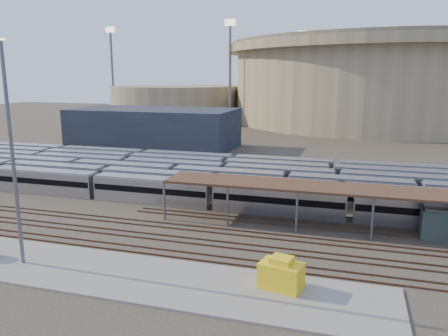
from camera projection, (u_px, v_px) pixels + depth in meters
name	position (u px, v px, depth m)	size (l,w,h in m)	color
ground	(220.00, 229.00, 53.78)	(420.00, 420.00, 0.00)	#383026
apron	(123.00, 275.00, 41.10)	(50.00, 9.00, 0.20)	gray
subway_trains	(232.00, 179.00, 71.76)	(124.52, 23.90, 3.60)	#A2A1A6
inspection_shed	(412.00, 195.00, 50.35)	(60.30, 6.00, 5.30)	#5D5C61
empty_tracks	(207.00, 243.00, 49.08)	(170.00, 9.62, 0.18)	#4C3323
stadium	(382.00, 80.00, 174.59)	(124.00, 124.00, 32.50)	gray
secondary_arena	(176.00, 102.00, 190.94)	(56.00, 56.00, 14.00)	gray
service_building	(154.00, 128.00, 114.07)	(42.00, 20.00, 10.00)	#1E232D
floodlight_0	(230.00, 69.00, 160.97)	(4.00, 1.00, 38.40)	#5D5C61
floodlight_1	(112.00, 70.00, 185.71)	(4.00, 1.00, 38.40)	#5D5C61
floodlight_3	(301.00, 71.00, 202.24)	(4.00, 1.00, 38.40)	#5D5C61
yard_light_pole	(12.00, 155.00, 41.37)	(0.80, 0.36, 21.60)	#5D5C61
yellow_equipment	(281.00, 275.00, 38.21)	(3.68, 2.30, 2.30)	yellow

